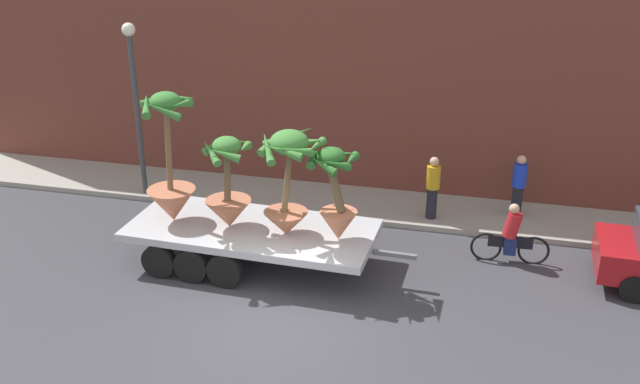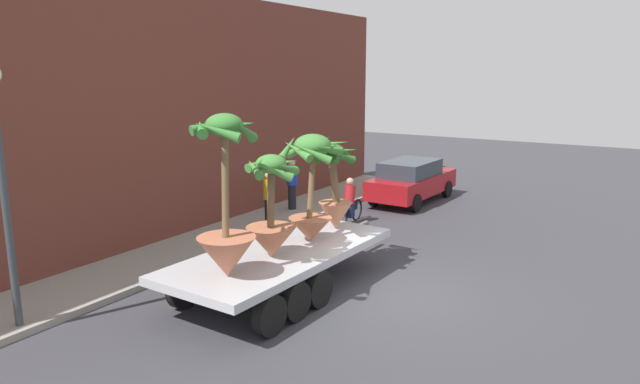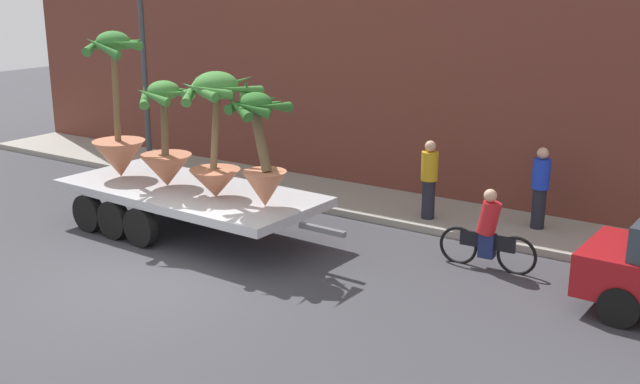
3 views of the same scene
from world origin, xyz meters
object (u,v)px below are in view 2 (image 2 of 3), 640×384
flatbed_trailer (274,262)px  cyclist (350,204)px  potted_palm_front (312,185)px  street_lamp (1,164)px  parked_car (411,180)px  pedestrian_near_gate (292,184)px  potted_palm_middle (334,190)px  potted_palm_rear (226,222)px  pedestrian_far_left (269,198)px  potted_palm_extra (271,219)px

flatbed_trailer → cyclist: bearing=14.1°
potted_palm_front → street_lamp: bearing=148.7°
parked_car → street_lamp: size_ratio=0.93×
flatbed_trailer → pedestrian_near_gate: size_ratio=3.97×
potted_palm_middle → street_lamp: (-6.32, 3.16, 1.25)m
potted_palm_rear → potted_palm_middle: 3.92m
cyclist → pedestrian_near_gate: (0.16, 2.37, 0.37)m
potted_palm_rear → street_lamp: 4.10m
parked_car → potted_palm_middle: bearing=-170.6°
cyclist → parked_car: (4.02, -0.40, 0.16)m
potted_palm_rear → pedestrian_far_left: 6.75m
cyclist → street_lamp: bearing=171.9°
potted_palm_middle → pedestrian_near_gate: (4.02, 4.08, -0.94)m
potted_palm_middle → pedestrian_far_left: bearing=61.7°
potted_palm_rear → cyclist: bearing=12.1°
potted_palm_middle → pedestrian_near_gate: 5.81m
parked_car → potted_palm_extra: bearing=-173.0°
potted_palm_middle → potted_palm_front: 1.11m
potted_palm_front → potted_palm_extra: bearing=177.5°
flatbed_trailer → potted_palm_rear: bearing=-175.9°
potted_palm_rear → street_lamp: street_lamp is taller
street_lamp → parked_car: bearing=-7.4°
street_lamp → cyclist: bearing=-8.1°
potted_palm_rear → pedestrian_near_gate: 8.97m
cyclist → pedestrian_near_gate: 2.41m
potted_palm_middle → potted_palm_extra: 2.53m
potted_palm_rear → street_lamp: size_ratio=0.65×
pedestrian_near_gate → parked_car: bearing=-35.7°
cyclist → parked_car: bearing=-5.7°
potted_palm_extra → potted_palm_front: bearing=-2.5°
potted_palm_front → pedestrian_near_gate: bearing=38.9°
flatbed_trailer → pedestrian_near_gate: bearing=31.9°
potted_palm_extra → street_lamp: size_ratio=0.45×
cyclist → flatbed_trailer: bearing=-165.9°
potted_palm_middle → potted_palm_front: potted_palm_front is taller
flatbed_trailer → street_lamp: 5.60m
potted_palm_front → pedestrian_far_left: (2.91, 3.45, -1.25)m
potted_palm_middle → parked_car: potted_palm_middle is taller
flatbed_trailer → potted_palm_middle: 2.59m
potted_palm_rear → parked_car: bearing=6.1°
potted_palm_extra → parked_car: 10.53m
potted_palm_front → potted_palm_extra: 1.54m
potted_palm_middle → cyclist: bearing=23.8°
potted_palm_rear → pedestrian_near_gate: size_ratio=1.83×
flatbed_trailer → potted_palm_front: bearing=-8.9°
potted_palm_rear → parked_car: 11.93m
pedestrian_near_gate → street_lamp: street_lamp is taller
potted_palm_rear → potted_palm_middle: (3.92, -0.04, -0.08)m
pedestrian_near_gate → pedestrian_far_left: same height
cyclist → potted_palm_rear: bearing=-167.9°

